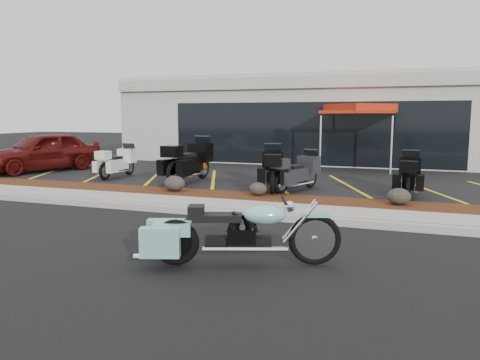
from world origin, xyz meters
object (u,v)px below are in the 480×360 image
at_px(hero_cruiser, 315,232).
at_px(touring_white, 129,159).
at_px(parked_car, 42,152).
at_px(popup_canopy, 360,110).
at_px(traffic_cone, 282,165).

xyz_separation_m(hero_cruiser, touring_white, (-8.02, 7.40, 0.20)).
bearing_deg(hero_cruiser, touring_white, 118.10).
bearing_deg(parked_car, touring_white, 21.76).
height_order(hero_cruiser, popup_canopy, popup_canopy).
bearing_deg(touring_white, popup_canopy, -58.19).
bearing_deg(popup_canopy, hero_cruiser, -67.38).
distance_m(touring_white, popup_canopy, 8.94).
bearing_deg(traffic_cone, touring_white, -150.04).
bearing_deg(traffic_cone, popup_canopy, 35.00).
relative_size(hero_cruiser, touring_white, 1.52).
height_order(touring_white, traffic_cone, touring_white).
xyz_separation_m(hero_cruiser, parked_car, (-11.77, 7.31, 0.37)).
bearing_deg(touring_white, hero_cruiser, -132.71).
relative_size(parked_car, popup_canopy, 1.25).
distance_m(parked_car, traffic_cone, 9.09).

